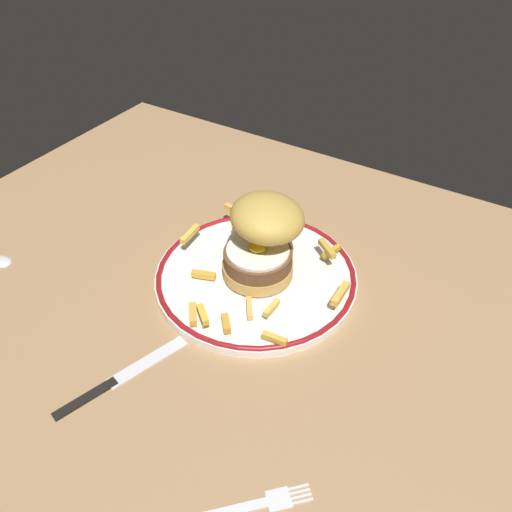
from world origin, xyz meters
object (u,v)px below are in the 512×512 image
object	(u,v)px
burger	(263,237)
knife	(112,382)
fork	(246,507)
dinner_plate	(256,275)

from	to	relation	value
burger	knife	size ratio (longest dim) A/B	0.78
fork	knife	bearing A→B (deg)	169.47
burger	fork	world-z (taller)	burger
dinner_plate	fork	distance (cm)	33.52
burger	knife	distance (cm)	27.64
dinner_plate	knife	xyz separation A→B (cm)	(-5.15, -24.97, -0.58)
dinner_plate	fork	size ratio (longest dim) A/B	2.66
burger	fork	xyz separation A→B (cm)	(16.22, -30.12, -7.38)
burger	dinner_plate	bearing A→B (deg)	-115.53
dinner_plate	knife	bearing A→B (deg)	-101.65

